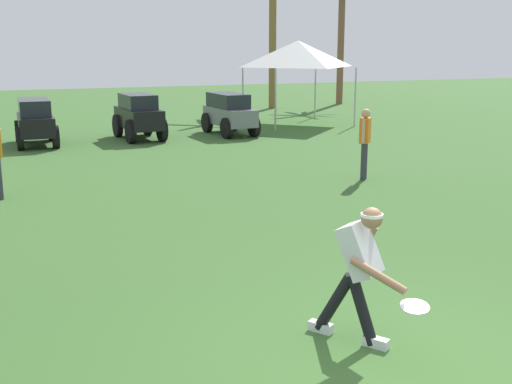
% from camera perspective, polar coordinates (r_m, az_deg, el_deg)
% --- Properties ---
extents(ground_plane, '(80.00, 80.00, 0.00)m').
position_cam_1_polar(ground_plane, '(6.38, 13.14, -14.63)').
color(ground_plane, '#39622A').
extents(frisbee_thrower, '(0.59, 1.07, 1.41)m').
position_cam_1_polar(frisbee_thrower, '(6.40, 9.11, -6.57)').
color(frisbee_thrower, black).
rests_on(frisbee_thrower, ground_plane).
extents(frisbee_in_flight, '(0.36, 0.36, 0.06)m').
position_cam_1_polar(frisbee_in_flight, '(6.06, 13.96, -9.89)').
color(frisbee_in_flight, white).
extents(teammate_near_sideline, '(0.38, 0.41, 1.56)m').
position_cam_1_polar(teammate_near_sideline, '(14.20, 9.66, 4.82)').
color(teammate_near_sideline, '#33333D').
rests_on(teammate_near_sideline, ground_plane).
extents(parked_car_slot_b, '(1.16, 2.41, 1.34)m').
position_cam_1_polar(parked_car_slot_b, '(20.08, -19.03, 6.03)').
color(parked_car_slot_b, black).
rests_on(parked_car_slot_b, ground_plane).
extents(parked_car_slot_c, '(1.31, 2.41, 1.40)m').
position_cam_1_polar(parked_car_slot_c, '(20.51, -10.39, 6.72)').
color(parked_car_slot_c, black).
rests_on(parked_car_slot_c, ground_plane).
extents(parked_car_slot_d, '(1.29, 2.46, 1.34)m').
position_cam_1_polar(parked_car_slot_d, '(21.27, -2.39, 7.08)').
color(parked_car_slot_d, slate).
rests_on(parked_car_slot_d, ground_plane).
extents(palm_tree_left_of_centre, '(3.44, 3.50, 7.19)m').
position_cam_1_polar(palm_tree_left_of_centre, '(30.01, 1.51, 15.37)').
color(palm_tree_left_of_centre, brown).
rests_on(palm_tree_left_of_centre, ground_plane).
extents(palm_tree_right_of_centre, '(3.47, 3.24, 5.75)m').
position_cam_1_polar(palm_tree_right_of_centre, '(32.41, 7.57, 14.06)').
color(palm_tree_right_of_centre, brown).
rests_on(palm_tree_right_of_centre, ground_plane).
extents(event_tent, '(3.29, 3.29, 3.05)m').
position_cam_1_polar(event_tent, '(24.12, 3.72, 12.16)').
color(event_tent, '#B2B5BA').
rests_on(event_tent, ground_plane).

